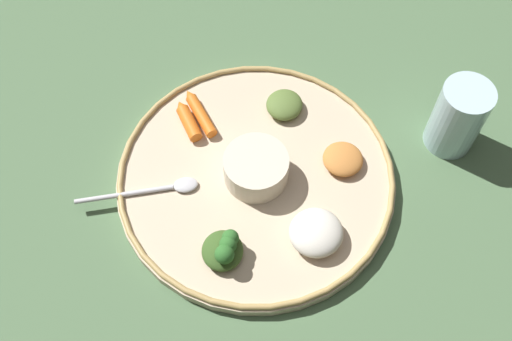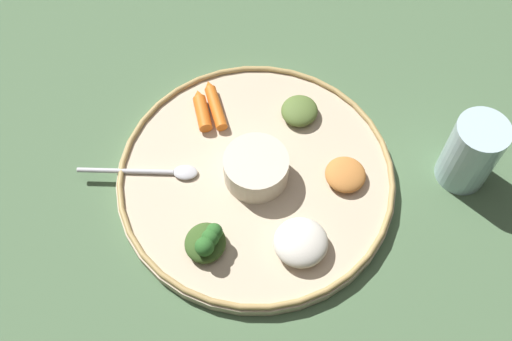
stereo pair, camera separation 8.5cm
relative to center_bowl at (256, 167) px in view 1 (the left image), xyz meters
name	(u,v)px [view 1 (the left image)]	position (x,y,z in m)	size (l,w,h in m)	color
ground_plane	(256,182)	(0.00, 0.00, -0.04)	(2.40, 2.40, 0.00)	#4C6B47
platter	(256,179)	(0.00, 0.00, -0.03)	(0.39, 0.39, 0.02)	#C6B293
platter_rim	(256,175)	(0.00, 0.00, -0.02)	(0.39, 0.39, 0.01)	tan
center_bowl	(256,167)	(0.00, 0.00, 0.00)	(0.09, 0.09, 0.04)	beige
spoon	(157,189)	(-0.06, 0.12, -0.02)	(0.09, 0.16, 0.01)	silver
greens_pile	(224,249)	(-0.13, 0.00, 0.00)	(0.07, 0.07, 0.04)	#385623
carrot_near_spoon	(200,113)	(0.07, 0.11, -0.01)	(0.07, 0.07, 0.02)	orange
carrot_outer	(188,120)	(0.06, 0.12, -0.01)	(0.07, 0.06, 0.02)	orange
mound_squash	(343,159)	(0.06, -0.11, -0.01)	(0.06, 0.06, 0.02)	#C67A38
mound_collards	(284,105)	(0.12, -0.01, -0.01)	(0.06, 0.05, 0.02)	#567033
mound_rice_white	(316,233)	(-0.07, -0.10, -0.01)	(0.07, 0.07, 0.03)	silver
drinking_glass	(456,120)	(0.15, -0.25, 0.01)	(0.07, 0.07, 0.12)	silver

